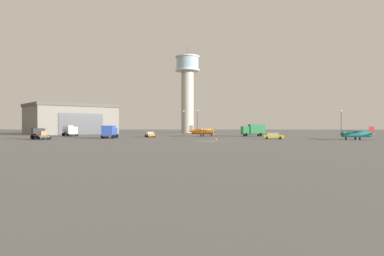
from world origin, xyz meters
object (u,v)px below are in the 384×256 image
at_px(control_tower, 187,85).
at_px(traffic_cone_near_left, 216,139).
at_px(car_orange, 150,134).
at_px(light_post_centre, 184,120).
at_px(truck_flatbed_black, 40,134).
at_px(airplane_orange, 203,131).
at_px(light_post_west, 341,120).
at_px(truck_fuel_tanker_silver, 70,130).
at_px(truck_box_green, 254,130).
at_px(car_yellow, 273,136).
at_px(airplane_teal, 357,134).
at_px(light_post_east, 197,120).
at_px(truck_box_blue, 109,131).

bearing_deg(control_tower, traffic_cone_near_left, -81.90).
height_order(car_orange, light_post_centre, light_post_centre).
bearing_deg(truck_flatbed_black, light_post_centre, -80.15).
xyz_separation_m(airplane_orange, light_post_west, (41.73, 13.45, 3.19)).
xyz_separation_m(truck_fuel_tanker_silver, truck_box_green, (49.62, 2.89, 0.10)).
bearing_deg(car_yellow, light_post_centre, 128.90).
xyz_separation_m(airplane_teal, traffic_cone_near_left, (-28.80, -3.77, -0.96)).
bearing_deg(traffic_cone_near_left, truck_flatbed_black, 175.89).
relative_size(airplane_orange, light_post_west, 1.32).
xyz_separation_m(truck_flatbed_black, traffic_cone_near_left, (36.92, -2.65, -0.86)).
xyz_separation_m(light_post_east, traffic_cone_near_left, (5.06, -40.26, -4.46)).
distance_m(truck_box_blue, traffic_cone_near_left, 25.72).
relative_size(airplane_teal, car_orange, 1.94).
bearing_deg(truck_box_green, light_post_east, -55.18).
xyz_separation_m(truck_fuel_tanker_silver, car_orange, (22.77, -5.31, -0.94)).
bearing_deg(light_post_west, truck_box_green, -155.94).
distance_m(truck_box_green, car_orange, 28.10).
distance_m(airplane_teal, car_orange, 47.07).
bearing_deg(truck_flatbed_black, truck_fuel_tanker_silver, -35.36).
distance_m(truck_flatbed_black, car_orange, 25.58).
distance_m(airplane_teal, truck_fuel_tanker_silver, 70.41).
relative_size(control_tower, light_post_west, 4.66).
relative_size(truck_box_green, car_orange, 1.39).
bearing_deg(light_post_centre, car_yellow, -54.68).
relative_size(truck_fuel_tanker_silver, traffic_cone_near_left, 10.14).
xyz_separation_m(truck_fuel_tanker_silver, traffic_cone_near_left, (38.95, -22.93, -1.38)).
bearing_deg(control_tower, airplane_teal, -60.24).
distance_m(truck_flatbed_black, light_post_centre, 44.21).
height_order(airplane_orange, truck_box_blue, airplane_orange).
distance_m(truck_flatbed_black, light_post_west, 83.60).
height_order(light_post_west, light_post_east, light_post_east).
relative_size(airplane_teal, light_post_west, 1.21).
relative_size(airplane_teal, truck_box_blue, 1.48).
xyz_separation_m(car_orange, light_post_west, (54.80, 20.67, 3.83)).
relative_size(light_post_east, light_post_centre, 1.05).
height_order(car_orange, light_post_west, light_post_west).
height_order(light_post_west, traffic_cone_near_left, light_post_west).
xyz_separation_m(control_tower, airplane_teal, (39.07, -68.33, -18.23)).
xyz_separation_m(car_yellow, traffic_cone_near_left, (-12.37, -6.51, -0.44)).
bearing_deg(truck_box_blue, traffic_cone_near_left, -115.20).
bearing_deg(car_orange, truck_box_green, 86.91).
height_order(airplane_orange, light_post_west, light_post_west).
relative_size(airplane_teal, truck_flatbed_black, 1.49).
bearing_deg(truck_box_blue, light_post_centre, -32.49).
distance_m(truck_fuel_tanker_silver, traffic_cone_near_left, 45.22).
relative_size(light_post_east, traffic_cone_near_left, 12.84).
bearing_deg(light_post_east, car_orange, -116.18).
relative_size(car_orange, traffic_cone_near_left, 7.66).
relative_size(control_tower, car_yellow, 8.12).
relative_size(truck_flatbed_black, car_orange, 1.30).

